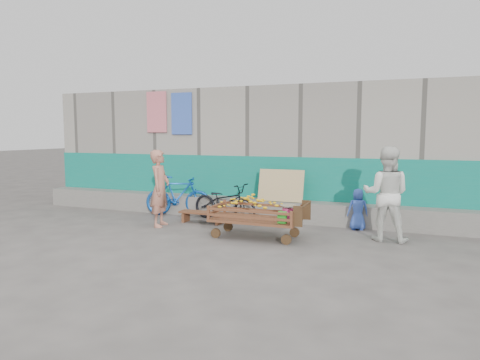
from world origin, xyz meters
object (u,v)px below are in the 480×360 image
at_px(bench, 202,215).
at_px(bicycle_blue, 178,196).
at_px(woman, 386,194).
at_px(child, 358,209).
at_px(bicycle_dark, 225,202).
at_px(banana_cart, 254,210).
at_px(vendor_man, 160,188).

height_order(bench, bicycle_blue, bicycle_blue).
relative_size(woman, child, 2.03).
bearing_deg(bicycle_dark, banana_cart, -128.58).
height_order(bench, vendor_man, vendor_man).
bearing_deg(vendor_man, banana_cart, -106.93).
height_order(bench, child, child).
bearing_deg(bicycle_dark, vendor_man, 145.15).
distance_m(bench, bicycle_dark, 0.61).
bearing_deg(banana_cart, bicycle_blue, 149.86).
xyz_separation_m(bench, child, (3.19, 0.53, 0.23)).
relative_size(vendor_man, bicycle_blue, 1.02).
bearing_deg(bicycle_blue, child, -104.42).
relative_size(child, bicycle_blue, 0.53).
bearing_deg(child, bicycle_blue, -15.04).
xyz_separation_m(bench, bicycle_blue, (-0.90, 0.57, 0.29)).
bearing_deg(vendor_man, bicycle_dark, -55.34).
bearing_deg(vendor_man, bench, -59.94).
height_order(bench, woman, woman).
distance_m(vendor_man, woman, 4.43).
distance_m(bench, vendor_man, 1.08).
height_order(banana_cart, bicycle_blue, bicycle_blue).
xyz_separation_m(bicycle_dark, bicycle_blue, (-1.24, 0.12, 0.05)).
height_order(child, bicycle_blue, bicycle_blue).
relative_size(bicycle_dark, bicycle_blue, 1.01).
distance_m(child, bicycle_blue, 4.10).
distance_m(bicycle_dark, bicycle_blue, 1.25).
relative_size(banana_cart, bicycle_blue, 1.13).
relative_size(banana_cart, bench, 1.77).
relative_size(bench, bicycle_dark, 0.63).
distance_m(bench, bicycle_blue, 1.10).
bearing_deg(bench, bicycle_blue, 147.94).
xyz_separation_m(bench, woman, (3.74, -0.16, 0.66)).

